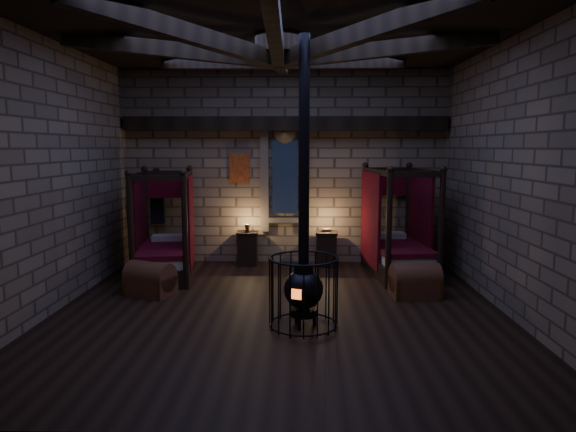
{
  "coord_description": "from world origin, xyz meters",
  "views": [
    {
      "loc": [
        0.3,
        -7.79,
        2.55
      ],
      "look_at": [
        0.12,
        0.6,
        1.42
      ],
      "focal_mm": 32.0,
      "sensor_mm": 36.0,
      "label": 1
    }
  ],
  "objects_px": {
    "bed_right": "(397,249)",
    "bed_left": "(165,251)",
    "stove": "(303,285)",
    "trunk_right": "(415,282)",
    "trunk_left": "(150,280)"
  },
  "relations": [
    {
      "from": "bed_right",
      "to": "stove",
      "type": "relative_size",
      "value": 0.53
    },
    {
      "from": "bed_right",
      "to": "trunk_right",
      "type": "distance_m",
      "value": 1.61
    },
    {
      "from": "bed_right",
      "to": "trunk_right",
      "type": "height_order",
      "value": "bed_right"
    },
    {
      "from": "trunk_right",
      "to": "trunk_left",
      "type": "bearing_deg",
      "value": 173.29
    },
    {
      "from": "bed_left",
      "to": "bed_right",
      "type": "bearing_deg",
      "value": -5.42
    },
    {
      "from": "bed_left",
      "to": "stove",
      "type": "relative_size",
      "value": 0.52
    },
    {
      "from": "trunk_right",
      "to": "stove",
      "type": "distance_m",
      "value": 2.49
    },
    {
      "from": "bed_left",
      "to": "trunk_right",
      "type": "bearing_deg",
      "value": -24.54
    },
    {
      "from": "bed_right",
      "to": "trunk_right",
      "type": "relative_size",
      "value": 2.48
    },
    {
      "from": "trunk_left",
      "to": "trunk_right",
      "type": "relative_size",
      "value": 1.1
    },
    {
      "from": "bed_left",
      "to": "trunk_left",
      "type": "xyz_separation_m",
      "value": [
        0.07,
        -1.31,
        -0.25
      ]
    },
    {
      "from": "trunk_right",
      "to": "bed_right",
      "type": "bearing_deg",
      "value": 83.91
    },
    {
      "from": "bed_left",
      "to": "stove",
      "type": "height_order",
      "value": "stove"
    },
    {
      "from": "bed_right",
      "to": "bed_left",
      "type": "bearing_deg",
      "value": 177.32
    },
    {
      "from": "trunk_left",
      "to": "trunk_right",
      "type": "distance_m",
      "value": 4.59
    }
  ]
}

